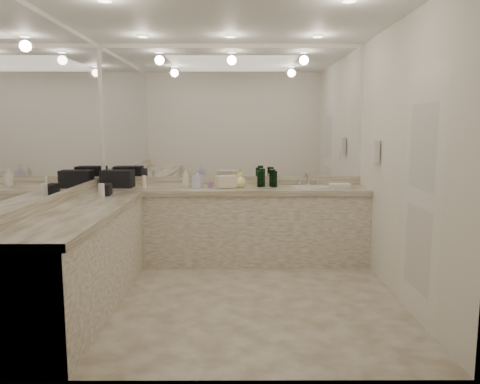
{
  "coord_description": "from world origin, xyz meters",
  "views": [
    {
      "loc": [
        0.09,
        -4.3,
        1.61
      ],
      "look_at": [
        0.1,
        0.4,
        0.96
      ],
      "focal_mm": 35.0,
      "sensor_mm": 36.0,
      "label": 1
    }
  ],
  "objects_px": {
    "wall_phone": "(376,151)",
    "sink": "(311,188)",
    "hand_towel": "(340,185)",
    "black_toiletry_bag": "(117,179)",
    "soap_bottle_a": "(186,177)",
    "soap_bottle_b": "(197,179)",
    "cream_cosmetic_case": "(226,182)",
    "soap_bottle_c": "(240,180)"
  },
  "relations": [
    {
      "from": "black_toiletry_bag",
      "to": "soap_bottle_c",
      "type": "bearing_deg",
      "value": -1.26
    },
    {
      "from": "sink",
      "to": "hand_towel",
      "type": "xyz_separation_m",
      "value": [
        0.35,
        0.04,
        0.02
      ]
    },
    {
      "from": "black_toiletry_bag",
      "to": "soap_bottle_b",
      "type": "bearing_deg",
      "value": -3.26
    },
    {
      "from": "soap_bottle_b",
      "to": "soap_bottle_c",
      "type": "distance_m",
      "value": 0.5
    },
    {
      "from": "sink",
      "to": "soap_bottle_b",
      "type": "xyz_separation_m",
      "value": [
        -1.34,
        -0.05,
        0.11
      ]
    },
    {
      "from": "hand_towel",
      "to": "soap_bottle_c",
      "type": "bearing_deg",
      "value": -176.9
    },
    {
      "from": "cream_cosmetic_case",
      "to": "soap_bottle_b",
      "type": "xyz_separation_m",
      "value": [
        -0.34,
        -0.0,
        0.04
      ]
    },
    {
      "from": "wall_phone",
      "to": "black_toiletry_bag",
      "type": "distance_m",
      "value": 2.96
    },
    {
      "from": "cream_cosmetic_case",
      "to": "soap_bottle_a",
      "type": "relative_size",
      "value": 1.05
    },
    {
      "from": "black_toiletry_bag",
      "to": "soap_bottle_a",
      "type": "xyz_separation_m",
      "value": [
        0.8,
        0.03,
        0.01
      ]
    },
    {
      "from": "sink",
      "to": "soap_bottle_a",
      "type": "bearing_deg",
      "value": 178.51
    },
    {
      "from": "cream_cosmetic_case",
      "to": "soap_bottle_c",
      "type": "distance_m",
      "value": 0.17
    },
    {
      "from": "soap_bottle_c",
      "to": "sink",
      "type": "bearing_deg",
      "value": 1.71
    },
    {
      "from": "wall_phone",
      "to": "sink",
      "type": "bearing_deg",
      "value": 140.43
    },
    {
      "from": "black_toiletry_bag",
      "to": "soap_bottle_c",
      "type": "relative_size",
      "value": 2.04
    },
    {
      "from": "cream_cosmetic_case",
      "to": "soap_bottle_a",
      "type": "height_order",
      "value": "soap_bottle_a"
    },
    {
      "from": "cream_cosmetic_case",
      "to": "hand_towel",
      "type": "xyz_separation_m",
      "value": [
        1.36,
        0.08,
        -0.05
      ]
    },
    {
      "from": "sink",
      "to": "hand_towel",
      "type": "height_order",
      "value": "hand_towel"
    },
    {
      "from": "cream_cosmetic_case",
      "to": "wall_phone",
      "type": "bearing_deg",
      "value": -40.56
    },
    {
      "from": "soap_bottle_c",
      "to": "soap_bottle_a",
      "type": "bearing_deg",
      "value": 174.37
    },
    {
      "from": "black_toiletry_bag",
      "to": "hand_towel",
      "type": "distance_m",
      "value": 2.65
    },
    {
      "from": "black_toiletry_bag",
      "to": "wall_phone",
      "type": "bearing_deg",
      "value": -9.91
    },
    {
      "from": "sink",
      "to": "black_toiletry_bag",
      "type": "distance_m",
      "value": 2.3
    },
    {
      "from": "black_toiletry_bag",
      "to": "hand_towel",
      "type": "xyz_separation_m",
      "value": [
        2.65,
        0.03,
        -0.08
      ]
    },
    {
      "from": "wall_phone",
      "to": "soap_bottle_a",
      "type": "bearing_deg",
      "value": 165.59
    },
    {
      "from": "sink",
      "to": "soap_bottle_c",
      "type": "bearing_deg",
      "value": -178.29
    },
    {
      "from": "sink",
      "to": "black_toiletry_bag",
      "type": "height_order",
      "value": "black_toiletry_bag"
    },
    {
      "from": "black_toiletry_bag",
      "to": "soap_bottle_c",
      "type": "height_order",
      "value": "black_toiletry_bag"
    },
    {
      "from": "hand_towel",
      "to": "soap_bottle_b",
      "type": "relative_size",
      "value": 1.07
    },
    {
      "from": "wall_phone",
      "to": "soap_bottle_b",
      "type": "distance_m",
      "value": 2.03
    },
    {
      "from": "sink",
      "to": "soap_bottle_b",
      "type": "bearing_deg",
      "value": -177.98
    },
    {
      "from": "cream_cosmetic_case",
      "to": "soap_bottle_a",
      "type": "bearing_deg",
      "value": 145.75
    },
    {
      "from": "wall_phone",
      "to": "soap_bottle_c",
      "type": "xyz_separation_m",
      "value": [
        -1.45,
        0.47,
        -0.36
      ]
    },
    {
      "from": "black_toiletry_bag",
      "to": "soap_bottle_c",
      "type": "xyz_separation_m",
      "value": [
        1.45,
        -0.03,
        -0.01
      ]
    },
    {
      "from": "black_toiletry_bag",
      "to": "soap_bottle_b",
      "type": "xyz_separation_m",
      "value": [
        0.95,
        -0.05,
        0.01
      ]
    },
    {
      "from": "soap_bottle_a",
      "to": "sink",
      "type": "bearing_deg",
      "value": -1.49
    },
    {
      "from": "wall_phone",
      "to": "soap_bottle_b",
      "type": "xyz_separation_m",
      "value": [
        -1.95,
        0.45,
        -0.34
      ]
    },
    {
      "from": "black_toiletry_bag",
      "to": "soap_bottle_a",
      "type": "height_order",
      "value": "soap_bottle_a"
    },
    {
      "from": "black_toiletry_bag",
      "to": "hand_towel",
      "type": "bearing_deg",
      "value": 0.71
    },
    {
      "from": "hand_towel",
      "to": "soap_bottle_a",
      "type": "xyz_separation_m",
      "value": [
        -1.84,
        -0.0,
        0.09
      ]
    },
    {
      "from": "wall_phone",
      "to": "hand_towel",
      "type": "xyz_separation_m",
      "value": [
        -0.25,
        0.54,
        -0.43
      ]
    },
    {
      "from": "wall_phone",
      "to": "cream_cosmetic_case",
      "type": "xyz_separation_m",
      "value": [
        -1.61,
        0.46,
        -0.38
      ]
    }
  ]
}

